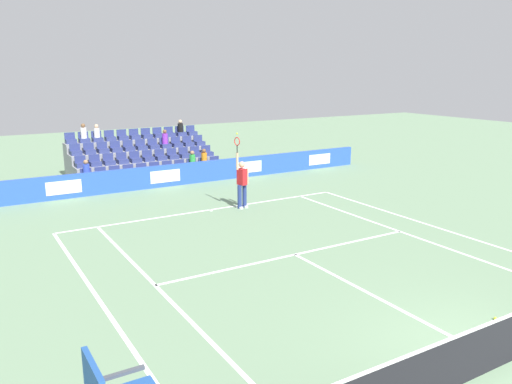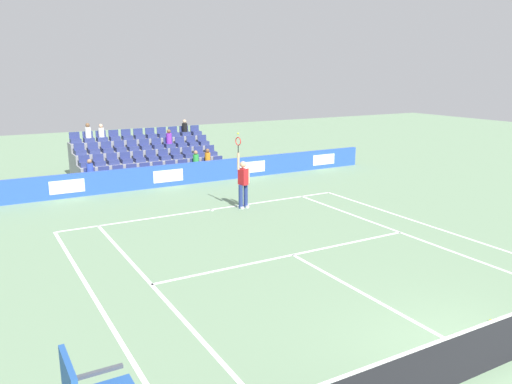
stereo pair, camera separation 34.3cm
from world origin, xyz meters
name	(u,v)px [view 2 (the right image)]	position (x,y,z in m)	size (l,w,h in m)	color
ground_plane	(496,367)	(0.00, 0.00, 0.00)	(80.00, 80.00, 0.00)	gray
line_baseline	(211,210)	(0.00, -11.89, 0.00)	(10.97, 0.10, 0.01)	white
line_service	(293,255)	(0.00, -6.40, 0.00)	(8.23, 0.10, 0.01)	white
line_centre_service	(371,298)	(0.00, -3.20, 0.00)	(0.10, 6.40, 0.01)	white
line_singles_sideline_left	(158,291)	(4.12, -5.95, 0.00)	(0.10, 11.89, 0.01)	white
line_singles_sideline_right	(411,236)	(-4.12, -5.95, 0.00)	(0.10, 11.89, 0.01)	white
line_doubles_sideline_left	(98,304)	(5.49, -5.95, 0.00)	(0.10, 11.89, 0.01)	white
line_doubles_sideline_right	(441,230)	(-5.49, -5.95, 0.00)	(0.10, 11.89, 0.01)	white
line_centre_mark	(212,210)	(0.00, -11.79, 0.00)	(0.10, 0.20, 0.01)	white
sponsor_barrier	(167,175)	(0.00, -16.45, 0.48)	(21.47, 0.22, 0.96)	blue
tennis_net	(499,342)	(0.00, 0.00, 0.49)	(11.97, 0.10, 1.07)	#33383D
tennis_player	(243,182)	(-1.17, -11.52, 0.99)	(0.53, 0.39, 2.85)	navy
stadium_stand	(147,161)	(0.00, -19.39, 0.68)	(6.82, 3.80, 2.59)	gray
loose_tennis_ball	(491,321)	(-1.35, -1.10, 0.03)	(0.07, 0.07, 0.07)	#D1E533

